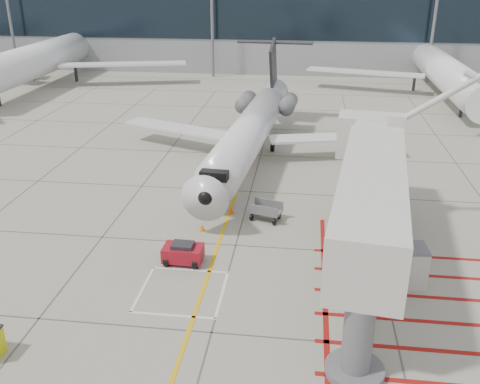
# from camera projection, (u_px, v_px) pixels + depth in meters

# --- Properties ---
(ground_plane) EXTENTS (260.00, 260.00, 0.00)m
(ground_plane) POSITION_uv_depth(u_px,v_px,m) (225.00, 283.00, 27.09)
(ground_plane) COLOR #9E9A88
(ground_plane) RESTS_ON ground
(regional_jet) EXTENTS (27.05, 32.94, 8.14)m
(regional_jet) POSITION_uv_depth(u_px,v_px,m) (243.00, 121.00, 40.22)
(regional_jet) COLOR silver
(regional_jet) RESTS_ON ground_plane
(jet_bridge) EXTENTS (12.13, 21.35, 8.11)m
(jet_bridge) POSITION_uv_depth(u_px,v_px,m) (370.00, 209.00, 25.71)
(jet_bridge) COLOR beige
(jet_bridge) RESTS_ON ground_plane
(pushback_tug) EXTENTS (2.14, 1.38, 1.23)m
(pushback_tug) POSITION_uv_depth(u_px,v_px,m) (183.00, 252.00, 28.75)
(pushback_tug) COLOR maroon
(pushback_tug) RESTS_ON ground_plane
(baggage_cart) EXTENTS (2.20, 1.72, 1.22)m
(baggage_cart) POSITION_uv_depth(u_px,v_px,m) (266.00, 211.00, 33.62)
(baggage_cart) COLOR #5C5C61
(baggage_cart) RESTS_ON ground_plane
(ground_power_unit) EXTENTS (2.70, 1.72, 2.05)m
(ground_power_unit) POSITION_uv_depth(u_px,v_px,m) (399.00, 265.00, 26.76)
(ground_power_unit) COLOR #BCBAB2
(ground_power_unit) RESTS_ON ground_plane
(cone_nose) EXTENTS (0.33, 0.33, 0.46)m
(cone_nose) POSITION_uv_depth(u_px,v_px,m) (202.00, 227.00, 32.33)
(cone_nose) COLOR orange
(cone_nose) RESTS_ON ground_plane
(cone_side) EXTENTS (0.33, 0.33, 0.46)m
(cone_side) POSITION_uv_depth(u_px,v_px,m) (232.00, 210.00, 34.63)
(cone_side) COLOR #DB480B
(cone_side) RESTS_ON ground_plane
(terminal_building) EXTENTS (180.00, 28.00, 14.00)m
(terminal_building) POSITION_uv_depth(u_px,v_px,m) (350.00, 18.00, 87.12)
(terminal_building) COLOR gray
(terminal_building) RESTS_ON ground_plane
(terminal_glass_band) EXTENTS (180.00, 0.10, 6.00)m
(terminal_glass_band) POSITION_uv_depth(u_px,v_px,m) (357.00, 19.00, 73.90)
(terminal_glass_band) COLOR black
(terminal_glass_band) RESTS_ON ground_plane
(bg_aircraft_b) EXTENTS (37.38, 41.54, 12.46)m
(bg_aircraft_b) POSITION_uv_depth(u_px,v_px,m) (42.00, 37.00, 70.28)
(bg_aircraft_b) COLOR silver
(bg_aircraft_b) RESTS_ON ground_plane
(bg_aircraft_c) EXTENTS (32.90, 36.55, 10.97)m
(bg_aircraft_c) POSITION_uv_depth(u_px,v_px,m) (445.00, 49.00, 64.65)
(bg_aircraft_c) COLOR silver
(bg_aircraft_c) RESTS_ON ground_plane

